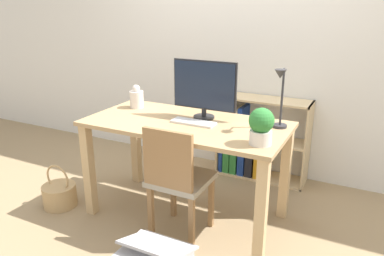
{
  "coord_description": "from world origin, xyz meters",
  "views": [
    {
      "loc": [
        1.22,
        -2.33,
        1.62
      ],
      "look_at": [
        0.0,
        0.1,
        0.7
      ],
      "focal_mm": 35.0,
      "sensor_mm": 36.0,
      "label": 1
    }
  ],
  "objects": [
    {
      "name": "vase",
      "position": [
        -0.55,
        0.17,
        0.86
      ],
      "size": [
        0.12,
        0.12,
        0.19
      ],
      "color": "silver",
      "rests_on": "desk"
    },
    {
      "name": "desk_lamp",
      "position": [
        0.65,
        0.13,
        1.04
      ],
      "size": [
        0.1,
        0.19,
        0.43
      ],
      "color": "#2D2D33",
      "rests_on": "desk"
    },
    {
      "name": "bookshelf",
      "position": [
        0.19,
        0.93,
        0.32
      ],
      "size": [
        0.85,
        0.28,
        0.78
      ],
      "color": "#D8BC8C",
      "rests_on": "ground_plane"
    },
    {
      "name": "wall_back",
      "position": [
        0.0,
        1.1,
        1.3
      ],
      "size": [
        8.0,
        0.05,
        2.6
      ],
      "color": "silver",
      "rests_on": "ground_plane"
    },
    {
      "name": "monitor",
      "position": [
        0.08,
        0.15,
        1.02
      ],
      "size": [
        0.51,
        0.16,
        0.44
      ],
      "color": "#232326",
      "rests_on": "desk"
    },
    {
      "name": "keyboard",
      "position": [
        0.07,
        -0.01,
        0.79
      ],
      "size": [
        0.33,
        0.12,
        0.02
      ],
      "color": "silver",
      "rests_on": "desk"
    },
    {
      "name": "desk",
      "position": [
        0.0,
        0.0,
        0.64
      ],
      "size": [
        1.49,
        0.75,
        0.78
      ],
      "color": "tan",
      "rests_on": "ground_plane"
    },
    {
      "name": "basket",
      "position": [
        -1.01,
        -0.36,
        0.1
      ],
      "size": [
        0.27,
        0.27,
        0.37
      ],
      "color": "tan",
      "rests_on": "ground_plane"
    },
    {
      "name": "ground_plane",
      "position": [
        0.0,
        0.0,
        0.0
      ],
      "size": [
        10.0,
        10.0,
        0.0
      ],
      "primitive_type": "plane",
      "color": "#997F5B"
    },
    {
      "name": "chair",
      "position": [
        0.08,
        -0.29,
        0.47
      ],
      "size": [
        0.4,
        0.4,
        0.85
      ],
      "rotation": [
        0.0,
        0.0,
        -0.09
      ],
      "color": "#9E937F",
      "rests_on": "ground_plane"
    },
    {
      "name": "potted_plant",
      "position": [
        0.62,
        -0.2,
        0.9
      ],
      "size": [
        0.16,
        0.16,
        0.23
      ],
      "color": "silver",
      "rests_on": "desk"
    }
  ]
}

